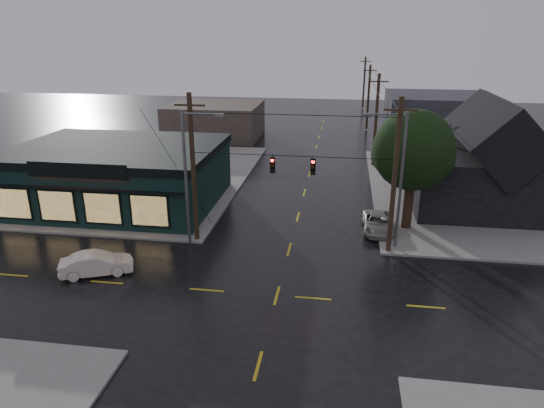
# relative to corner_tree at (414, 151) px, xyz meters

# --- Properties ---
(ground_plane) EXTENTS (160.00, 160.00, 0.00)m
(ground_plane) POSITION_rel_corner_tree_xyz_m (-8.10, -10.83, -5.88)
(ground_plane) COLOR black
(sidewalk_nw) EXTENTS (28.00, 28.00, 0.15)m
(sidewalk_nw) POSITION_rel_corner_tree_xyz_m (-28.10, 9.17, -5.81)
(sidewalk_nw) COLOR slate
(sidewalk_nw) RESTS_ON ground
(sidewalk_ne) EXTENTS (28.00, 28.00, 0.15)m
(sidewalk_ne) POSITION_rel_corner_tree_xyz_m (11.90, 9.17, -5.81)
(sidewalk_ne) COLOR slate
(sidewalk_ne) RESTS_ON ground
(pizza_shop) EXTENTS (16.30, 12.34, 4.90)m
(pizza_shop) POSITION_rel_corner_tree_xyz_m (-23.10, 2.12, -3.32)
(pizza_shop) COLOR black
(pizza_shop) RESTS_ON ground
(ne_building) EXTENTS (12.60, 11.60, 8.75)m
(ne_building) POSITION_rel_corner_tree_xyz_m (6.90, 6.17, -1.41)
(ne_building) COLOR black
(ne_building) RESTS_ON ground
(corner_tree) EXTENTS (5.70, 5.70, 8.62)m
(corner_tree) POSITION_rel_corner_tree_xyz_m (0.00, 0.00, 0.00)
(corner_tree) COLOR black
(corner_tree) RESTS_ON ground
(utility_pole_nw) EXTENTS (2.00, 0.32, 10.15)m
(utility_pole_nw) POSITION_rel_corner_tree_xyz_m (-14.60, -4.33, -5.88)
(utility_pole_nw) COLOR black
(utility_pole_nw) RESTS_ON ground
(utility_pole_ne) EXTENTS (2.00, 0.32, 10.15)m
(utility_pole_ne) POSITION_rel_corner_tree_xyz_m (-1.60, -4.33, -5.88)
(utility_pole_ne) COLOR black
(utility_pole_ne) RESTS_ON ground
(utility_pole_far_a) EXTENTS (2.00, 0.32, 9.65)m
(utility_pole_far_a) POSITION_rel_corner_tree_xyz_m (-1.60, 17.17, -5.88)
(utility_pole_far_a) COLOR black
(utility_pole_far_a) RESTS_ON ground
(utility_pole_far_b) EXTENTS (2.00, 0.32, 9.15)m
(utility_pole_far_b) POSITION_rel_corner_tree_xyz_m (-1.60, 37.17, -5.88)
(utility_pole_far_b) COLOR black
(utility_pole_far_b) RESTS_ON ground
(utility_pole_far_c) EXTENTS (2.00, 0.32, 9.15)m
(utility_pole_far_c) POSITION_rel_corner_tree_xyz_m (-1.60, 57.17, -5.88)
(utility_pole_far_c) COLOR black
(utility_pole_far_c) RESTS_ON ground
(span_signal_assembly) EXTENTS (13.00, 0.48, 1.23)m
(span_signal_assembly) POSITION_rel_corner_tree_xyz_m (-8.01, -4.33, -0.18)
(span_signal_assembly) COLOR black
(span_signal_assembly) RESTS_ON ground
(streetlight_nw) EXTENTS (5.40, 0.30, 9.15)m
(streetlight_nw) POSITION_rel_corner_tree_xyz_m (-14.90, -5.03, -5.88)
(streetlight_nw) COLOR slate
(streetlight_nw) RESTS_ON ground
(streetlight_ne) EXTENTS (5.40, 0.30, 9.15)m
(streetlight_ne) POSITION_rel_corner_tree_xyz_m (-1.10, -3.63, -5.88)
(streetlight_ne) COLOR slate
(streetlight_ne) RESTS_ON ground
(bg_building_west) EXTENTS (12.00, 10.00, 4.40)m
(bg_building_west) POSITION_rel_corner_tree_xyz_m (-22.10, 29.17, -3.68)
(bg_building_west) COLOR #40322E
(bg_building_west) RESTS_ON ground
(bg_building_east) EXTENTS (14.00, 12.00, 5.60)m
(bg_building_east) POSITION_rel_corner_tree_xyz_m (7.90, 34.17, -3.08)
(bg_building_east) COLOR #25252A
(bg_building_east) RESTS_ON ground
(sedan_cream) EXTENTS (4.42, 3.01, 1.38)m
(sedan_cream) POSITION_rel_corner_tree_xyz_m (-19.11, -9.95, -5.19)
(sedan_cream) COLOR silver
(sedan_cream) RESTS_ON ground
(suv_silver) EXTENTS (2.13, 4.52, 1.25)m
(suv_silver) POSITION_rel_corner_tree_xyz_m (-2.10, -0.76, -5.26)
(suv_silver) COLOR gray
(suv_silver) RESTS_ON ground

